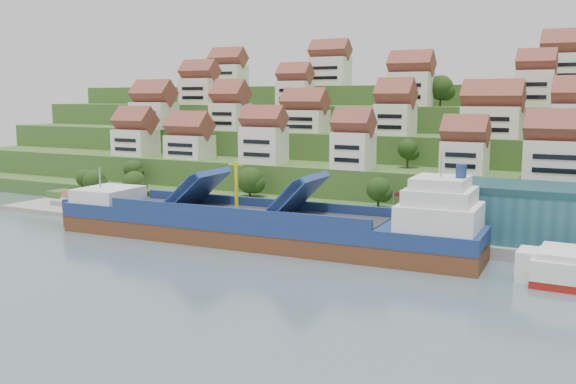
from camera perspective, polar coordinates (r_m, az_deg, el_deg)
The scene contains 9 objects.
ground at distance 119.94m, azimuth -0.49°, elevation -4.87°, with size 300.00×300.00×0.00m, color slate.
quay at distance 125.69m, azimuth 10.89°, elevation -3.89°, with size 180.00×14.00×2.20m, color gray.
pebble_beach at distance 163.67m, azimuth -16.54°, elevation -1.43°, with size 45.00×20.00×1.00m, color gray.
hillside at distance 214.17m, azimuth 12.87°, elevation 3.72°, with size 260.00×128.00×31.00m.
hillside_village at distance 170.26m, azimuth 8.92°, elevation 7.00°, with size 156.27×60.43×29.07m.
hillside_trees at distance 160.84m, azimuth 3.18°, elevation 4.29°, with size 140.39×62.60×30.55m.
flagpole at distance 120.47m, azimuth 9.40°, elevation -1.58°, with size 1.28×0.16×8.00m.
beach_huts at distance 163.94m, azimuth -17.37°, elevation -0.88°, with size 14.40×3.70×2.20m.
cargo_ship at distance 120.23m, azimuth -1.83°, elevation -3.14°, with size 84.07×17.15×18.60m.
Camera 1 is at (55.70, -102.54, 27.74)m, focal length 40.00 mm.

